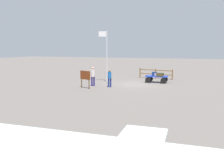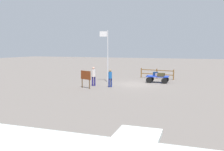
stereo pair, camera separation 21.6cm
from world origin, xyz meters
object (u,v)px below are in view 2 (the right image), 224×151
(suitcase_navy, at_px, (162,74))
(suitcase_maroon, at_px, (155,74))
(luggage_cart, at_px, (157,78))
(worker_trailing, at_px, (94,75))
(worker_lead, at_px, (110,77))
(suitcase_grey, at_px, (158,75))
(suitcase_tan, at_px, (161,75))
(flagpole, at_px, (107,52))
(signboard, at_px, (86,76))

(suitcase_navy, bearing_deg, suitcase_maroon, 19.32)
(luggage_cart, relative_size, worker_trailing, 1.24)
(worker_lead, bearing_deg, luggage_cart, -127.95)
(luggage_cart, bearing_deg, suitcase_navy, -149.90)
(suitcase_navy, xyz_separation_m, worker_lead, (3.74, 4.53, 0.08))
(suitcase_maroon, distance_m, suitcase_grey, 0.29)
(worker_lead, xyz_separation_m, worker_trailing, (1.67, -0.12, 0.12))
(suitcase_tan, bearing_deg, worker_trailing, 35.21)
(worker_trailing, xyz_separation_m, flagpole, (-0.19, -2.73, 2.00))
(luggage_cart, height_order, worker_lead, worker_lead)
(suitcase_tan, xyz_separation_m, flagpole, (5.22, 1.09, 2.17))
(suitcase_tan, xyz_separation_m, signboard, (5.47, 5.27, 0.17))
(luggage_cart, distance_m, worker_trailing, 6.56)
(flagpole, height_order, signboard, flagpole)
(luggage_cart, xyz_separation_m, suitcase_tan, (-0.39, 0.36, 0.36))
(luggage_cart, relative_size, signboard, 1.44)
(suitcase_navy, distance_m, signboard, 8.01)
(suitcase_navy, bearing_deg, suitcase_tan, 91.21)
(suitcase_grey, height_order, signboard, signboard)
(suitcase_maroon, relative_size, suitcase_tan, 0.89)
(luggage_cart, height_order, worker_trailing, worker_trailing)
(suitcase_grey, bearing_deg, suitcase_tan, 142.14)
(worker_trailing, height_order, signboard, worker_trailing)
(suitcase_navy, relative_size, flagpole, 0.13)
(worker_trailing, bearing_deg, luggage_cart, -140.25)
(suitcase_maroon, height_order, suitcase_navy, suitcase_maroon)
(flagpole, bearing_deg, worker_trailing, 85.93)
(suitcase_tan, bearing_deg, worker_lead, 46.48)
(suitcase_navy, bearing_deg, luggage_cart, 30.10)
(suitcase_navy, relative_size, suitcase_grey, 1.18)
(suitcase_grey, bearing_deg, suitcase_maroon, -24.39)
(worker_lead, xyz_separation_m, signboard, (1.72, 1.33, 0.12))
(suitcase_tan, height_order, suitcase_grey, suitcase_tan)
(luggage_cart, xyz_separation_m, flagpole, (4.83, 1.45, 2.53))
(suitcase_maroon, relative_size, worker_lead, 0.36)
(suitcase_navy, bearing_deg, worker_trailing, 39.15)
(suitcase_tan, relative_size, worker_trailing, 0.37)
(suitcase_tan, xyz_separation_m, worker_lead, (3.75, 3.95, 0.05))
(luggage_cart, distance_m, suitcase_navy, 0.55)
(flagpole, relative_size, signboard, 3.45)
(suitcase_navy, height_order, worker_trailing, worker_trailing)
(luggage_cart, relative_size, suitcase_maroon, 3.79)
(luggage_cart, height_order, suitcase_tan, suitcase_tan)
(suitcase_tan, relative_size, worker_lead, 0.41)
(suitcase_grey, bearing_deg, flagpole, 15.44)
(suitcase_maroon, relative_size, flagpole, 0.11)
(luggage_cart, distance_m, signboard, 7.60)
(suitcase_maroon, bearing_deg, suitcase_tan, 147.52)
(suitcase_navy, bearing_deg, suitcase_grey, 44.78)
(luggage_cart, height_order, suitcase_navy, suitcase_navy)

